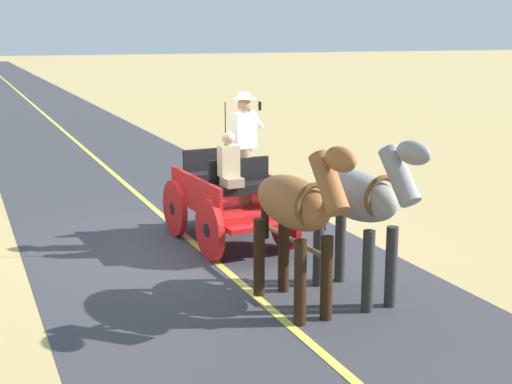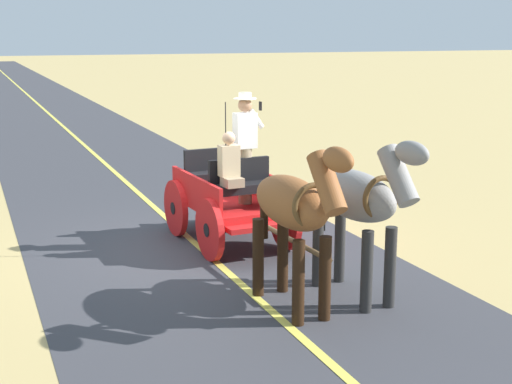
{
  "view_description": "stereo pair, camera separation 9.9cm",
  "coord_description": "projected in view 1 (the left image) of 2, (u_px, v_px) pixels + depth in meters",
  "views": [
    {
      "loc": [
        3.46,
        10.76,
        3.42
      ],
      "look_at": [
        -0.55,
        1.13,
        1.1
      ],
      "focal_mm": 50.66,
      "sensor_mm": 36.0,
      "label": 1
    },
    {
      "loc": [
        3.37,
        10.8,
        3.42
      ],
      "look_at": [
        -0.55,
        1.13,
        1.1
      ],
      "focal_mm": 50.66,
      "sensor_mm": 36.0,
      "label": 2
    }
  ],
  "objects": [
    {
      "name": "ground_plane",
      "position": [
        198.0,
        247.0,
        11.74
      ],
      "size": [
        200.0,
        200.0,
        0.0
      ],
      "primitive_type": "plane",
      "color": "tan"
    },
    {
      "name": "road_surface",
      "position": [
        198.0,
        247.0,
        11.74
      ],
      "size": [
        5.41,
        160.0,
        0.01
      ],
      "primitive_type": "cube",
      "color": "#38383D",
      "rests_on": "ground"
    },
    {
      "name": "road_centre_stripe",
      "position": [
        198.0,
        246.0,
        11.74
      ],
      "size": [
        0.12,
        160.0,
        0.0
      ],
      "primitive_type": "cube",
      "color": "#DBCC4C",
      "rests_on": "road_surface"
    },
    {
      "name": "horse_drawn_carriage",
      "position": [
        230.0,
        195.0,
        11.76
      ],
      "size": [
        1.55,
        4.52,
        2.5
      ],
      "color": "red",
      "rests_on": "ground"
    },
    {
      "name": "horse_near_side",
      "position": [
        360.0,
        200.0,
        9.2
      ],
      "size": [
        0.73,
        2.14,
        2.21
      ],
      "color": "gray",
      "rests_on": "ground"
    },
    {
      "name": "horse_off_side",
      "position": [
        297.0,
        208.0,
        8.8
      ],
      "size": [
        0.65,
        2.13,
        2.21
      ],
      "color": "brown",
      "rests_on": "ground"
    }
  ]
}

